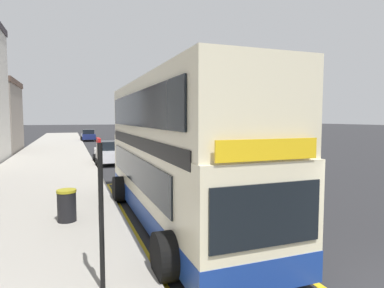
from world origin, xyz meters
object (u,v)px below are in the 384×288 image
object	(u,v)px
parked_car_navy_distant	(88,135)
parked_car_white_across	(109,153)
parked_car_white_far	(126,134)
bus_stop_sign	(101,201)
double_decker_bus	(175,156)
litter_bin	(67,205)

from	to	relation	value
parked_car_navy_distant	parked_car_white_across	distance (m)	24.65
parked_car_white_across	parked_car_white_far	bearing A→B (deg)	78.53
parked_car_navy_distant	parked_car_white_across	world-z (taller)	same
bus_stop_sign	double_decker_bus	bearing A→B (deg)	55.33
parked_car_navy_distant	double_decker_bus	bearing A→B (deg)	93.62
bus_stop_sign	parked_car_white_across	world-z (taller)	bus_stop_sign
parked_car_white_across	parked_car_white_far	size ratio (longest dim) A/B	1.00
double_decker_bus	parked_car_navy_distant	distance (m)	38.52
bus_stop_sign	litter_bin	size ratio (longest dim) A/B	2.84
parked_car_navy_distant	parked_car_white_far	size ratio (longest dim) A/B	1.00
parked_car_white_across	litter_bin	size ratio (longest dim) A/B	4.36
parked_car_white_far	double_decker_bus	bearing A→B (deg)	-97.60
double_decker_bus	parked_car_white_across	world-z (taller)	double_decker_bus
litter_bin	double_decker_bus	bearing A→B (deg)	-10.08
double_decker_bus	bus_stop_sign	xyz separation A→B (m)	(-2.60, -3.76, -0.32)
bus_stop_sign	parked_car_navy_distant	world-z (taller)	bus_stop_sign
parked_car_white_far	litter_bin	world-z (taller)	parked_car_white_far
parked_car_white_far	parked_car_navy_distant	bearing A→B (deg)	-151.53
double_decker_bus	parked_car_white_across	xyz separation A→B (m)	(-0.51, 13.84, -1.26)
parked_car_navy_distant	litter_bin	bearing A→B (deg)	88.74
double_decker_bus	parked_car_white_across	bearing A→B (deg)	92.11
parked_car_white_across	litter_bin	bearing A→B (deg)	-101.54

